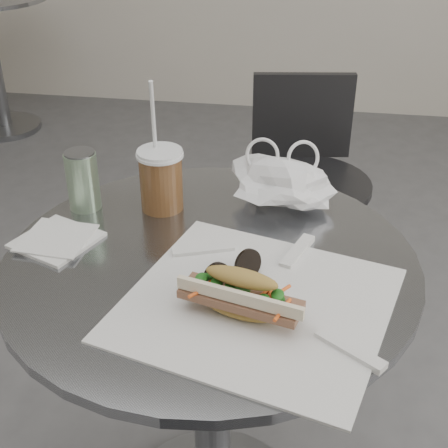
# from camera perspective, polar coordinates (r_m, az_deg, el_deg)

# --- Properties ---
(cafe_table) EXTENTS (0.76, 0.76, 0.74)m
(cafe_table) POSITION_cam_1_polar(r_m,az_deg,el_deg) (1.31, -1.13, -13.09)
(cafe_table) COLOR slate
(cafe_table) RESTS_ON ground
(chair_far) EXTENTS (0.41, 0.43, 0.78)m
(chair_far) POSITION_cam_1_polar(r_m,az_deg,el_deg) (2.06, 7.06, 0.76)
(chair_far) COLOR #292A2C
(chair_far) RESTS_ON ground
(sandwich_paper) EXTENTS (0.50, 0.48, 0.00)m
(sandwich_paper) POSITION_cam_1_polar(r_m,az_deg,el_deg) (1.03, 2.99, -7.30)
(sandwich_paper) COLOR white
(sandwich_paper) RESTS_ON cafe_table
(banh_mi) EXTENTS (0.25, 0.15, 0.08)m
(banh_mi) POSITION_cam_1_polar(r_m,az_deg,el_deg) (0.98, 1.55, -6.50)
(banh_mi) COLOR #AD8541
(banh_mi) RESTS_ON sandwich_paper
(iced_coffee) EXTENTS (0.10, 0.10, 0.28)m
(iced_coffee) POSITION_cam_1_polar(r_m,az_deg,el_deg) (1.27, -5.78, 4.17)
(iced_coffee) COLOR brown
(iced_coffee) RESTS_ON cafe_table
(sunglasses) EXTENTS (0.10, 0.10, 0.05)m
(sunglasses) POSITION_cam_1_polar(r_m,az_deg,el_deg) (1.06, 0.69, -4.47)
(sunglasses) COLOR black
(sunglasses) RESTS_ON cafe_table
(plastic_bag) EXTENTS (0.22, 0.19, 0.10)m
(plastic_bag) POSITION_cam_1_polar(r_m,az_deg,el_deg) (1.29, 5.20, 3.64)
(plastic_bag) COLOR white
(plastic_bag) RESTS_ON cafe_table
(napkin_stack) EXTENTS (0.18, 0.18, 0.01)m
(napkin_stack) POSITION_cam_1_polar(r_m,az_deg,el_deg) (1.22, -15.05, -1.38)
(napkin_stack) COLOR white
(napkin_stack) RESTS_ON cafe_table
(drink_can) EXTENTS (0.07, 0.07, 0.12)m
(drink_can) POSITION_cam_1_polar(r_m,az_deg,el_deg) (1.30, -12.79, 3.93)
(drink_can) COLOR #568C51
(drink_can) RESTS_ON cafe_table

